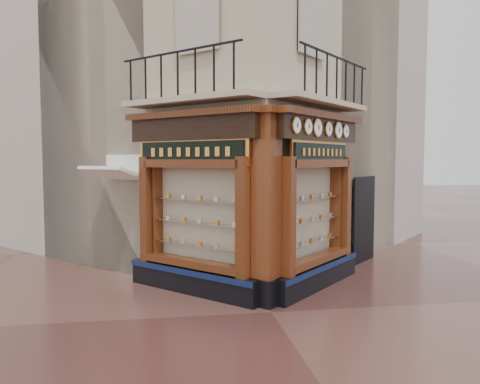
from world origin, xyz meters
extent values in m
plane|color=#482621|center=(0.00, 0.00, 0.00)|extent=(80.00, 80.00, 0.00)
cube|color=#BDAB93|center=(0.00, 6.16, 6.00)|extent=(11.31, 11.31, 12.00)
cube|color=#B7ACA0|center=(-2.47, 8.63, 5.50)|extent=(11.31, 11.31, 11.00)
cube|color=#B7ACA0|center=(2.47, 8.63, 5.50)|extent=(11.31, 11.31, 11.00)
cube|color=black|center=(-1.44, 1.54, 0.28)|extent=(2.72, 2.72, 0.55)
cube|color=#0D1941|center=(-1.57, 1.41, 0.49)|extent=(2.50, 2.50, 0.12)
cube|color=#3E1B0B|center=(-0.45, 0.55, 1.77)|extent=(0.37, 0.37, 2.45)
cube|color=#3E1B0B|center=(-2.43, 2.53, 1.77)|extent=(0.37, 0.37, 2.45)
cube|color=beige|center=(-1.20, 1.77, 1.75)|extent=(1.80, 1.80, 2.10)
cube|color=black|center=(-1.42, 1.55, 3.60)|extent=(2.69, 2.69, 0.50)
cube|color=#3E1B0B|center=(-1.47, 1.50, 3.91)|extent=(2.86, 2.86, 0.14)
cube|color=black|center=(1.44, 1.54, 0.28)|extent=(2.72, 2.72, 0.55)
cube|color=#0D1941|center=(1.57, 1.41, 0.49)|extent=(2.50, 2.50, 0.12)
cube|color=#3E1B0B|center=(0.45, 0.55, 1.77)|extent=(0.37, 0.37, 2.45)
cube|color=#3E1B0B|center=(2.43, 2.53, 1.77)|extent=(0.37, 0.37, 2.45)
cube|color=beige|center=(1.20, 1.77, 1.75)|extent=(1.80, 1.80, 2.10)
cube|color=black|center=(1.42, 1.55, 3.60)|extent=(2.69, 2.69, 0.50)
cube|color=#3E1B0B|center=(1.47, 1.50, 3.91)|extent=(2.86, 2.86, 0.14)
cube|color=black|center=(0.00, 0.50, 0.28)|extent=(0.78, 0.78, 0.55)
cube|color=#3E1B0B|center=(0.00, 0.50, 2.20)|extent=(0.64, 0.64, 3.50)
cube|color=#3E1B0B|center=(0.00, 0.50, 3.91)|extent=(0.85, 0.85, 0.14)
cube|color=#BDAB93|center=(-1.48, 1.49, 4.20)|extent=(2.97, 2.97, 0.12)
cube|color=black|center=(-1.72, 1.26, 5.15)|extent=(2.36, 2.36, 0.04)
cube|color=#BDAB93|center=(1.48, 1.49, 4.20)|extent=(2.97, 2.97, 0.12)
cube|color=black|center=(1.72, 1.26, 5.15)|extent=(2.36, 2.36, 0.04)
cylinder|color=gold|center=(0.60, 0.50, 3.62)|extent=(0.27, 0.27, 0.33)
cylinder|color=white|center=(0.62, 0.48, 3.62)|extent=(0.22, 0.22, 0.29)
cube|color=black|center=(0.63, 0.47, 3.62)|extent=(0.02, 0.02, 0.11)
cube|color=black|center=(0.63, 0.47, 3.62)|extent=(0.07, 0.07, 0.01)
cylinder|color=gold|center=(0.94, 0.85, 3.62)|extent=(0.27, 0.27, 0.33)
cylinder|color=white|center=(0.97, 0.83, 3.62)|extent=(0.21, 0.21, 0.28)
cube|color=black|center=(0.98, 0.82, 3.62)|extent=(0.02, 0.02, 0.11)
cube|color=black|center=(0.98, 0.82, 3.62)|extent=(0.07, 0.07, 0.01)
cylinder|color=gold|center=(1.25, 1.16, 3.62)|extent=(0.31, 0.31, 0.39)
cylinder|color=white|center=(1.28, 1.14, 3.62)|extent=(0.25, 0.25, 0.33)
cube|color=black|center=(1.29, 1.13, 3.62)|extent=(0.02, 0.02, 0.13)
cube|color=black|center=(1.29, 1.13, 3.62)|extent=(0.08, 0.08, 0.01)
cylinder|color=gold|center=(1.63, 1.54, 3.62)|extent=(0.27, 0.27, 0.33)
cylinder|color=white|center=(1.66, 1.52, 3.62)|extent=(0.21, 0.21, 0.28)
cube|color=black|center=(1.67, 1.51, 3.62)|extent=(0.02, 0.02, 0.11)
cube|color=black|center=(1.67, 1.51, 3.62)|extent=(0.07, 0.07, 0.01)
cylinder|color=gold|center=(2.01, 1.91, 3.62)|extent=(0.31, 0.31, 0.38)
cylinder|color=white|center=(2.03, 1.89, 3.62)|extent=(0.25, 0.25, 0.33)
cube|color=black|center=(2.04, 1.88, 3.62)|extent=(0.02, 0.02, 0.13)
cube|color=black|center=(2.04, 1.88, 3.62)|extent=(0.08, 0.08, 0.01)
cylinder|color=gold|center=(2.31, 2.21, 3.62)|extent=(0.26, 0.26, 0.32)
cylinder|color=white|center=(2.33, 2.19, 3.62)|extent=(0.21, 0.21, 0.27)
cube|color=black|center=(2.34, 2.18, 3.62)|extent=(0.02, 0.02, 0.11)
cube|color=black|center=(2.34, 2.18, 3.62)|extent=(0.06, 0.06, 0.01)
cube|color=#D38C3E|center=(-1.45, 1.53, 3.10)|extent=(2.24, 2.24, 0.60)
cube|color=black|center=(-1.48, 1.50, 3.10)|extent=(2.09, 2.09, 0.45)
cube|color=#D38C3E|center=(1.45, 1.53, 3.10)|extent=(1.91, 1.91, 0.51)
cube|color=black|center=(1.48, 1.50, 3.10)|extent=(1.78, 1.78, 0.38)
camera|label=1|loc=(-1.95, -8.62, 2.95)|focal=35.00mm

